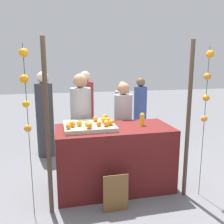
% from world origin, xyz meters
% --- Properties ---
extents(ground_plane, '(24.00, 24.00, 0.00)m').
position_xyz_m(ground_plane, '(0.00, 0.00, 0.00)').
color(ground_plane, slate).
extents(stall_counter, '(1.70, 0.80, 0.95)m').
position_xyz_m(stall_counter, '(0.00, 0.00, 0.47)').
color(stall_counter, '#5B1919').
rests_on(stall_counter, ground_plane).
extents(orange_tray, '(0.72, 0.64, 0.06)m').
position_xyz_m(orange_tray, '(-0.36, 0.05, 0.98)').
color(orange_tray, '#B2AD99').
rests_on(orange_tray, stall_counter).
extents(orange_0, '(0.09, 0.09, 0.09)m').
position_xyz_m(orange_0, '(-0.10, 0.03, 1.05)').
color(orange_0, orange).
rests_on(orange_0, orange_tray).
extents(orange_1, '(0.08, 0.08, 0.08)m').
position_xyz_m(orange_1, '(-0.13, 0.10, 1.05)').
color(orange_1, orange).
rests_on(orange_1, orange_tray).
extents(orange_2, '(0.08, 0.08, 0.08)m').
position_xyz_m(orange_2, '(-0.51, -0.04, 1.05)').
color(orange_2, orange).
rests_on(orange_2, orange_tray).
extents(orange_3, '(0.07, 0.07, 0.07)m').
position_xyz_m(orange_3, '(-0.25, -0.11, 1.05)').
color(orange_3, orange).
rests_on(orange_3, orange_tray).
extents(orange_4, '(0.09, 0.09, 0.09)m').
position_xyz_m(orange_4, '(-0.15, -0.14, 1.05)').
color(orange_4, orange).
rests_on(orange_4, orange_tray).
extents(orange_5, '(0.09, 0.09, 0.09)m').
position_xyz_m(orange_5, '(-0.08, 0.28, 1.05)').
color(orange_5, orange).
rests_on(orange_5, orange_tray).
extents(orange_6, '(0.09, 0.09, 0.09)m').
position_xyz_m(orange_6, '(-0.61, -0.07, 1.05)').
color(orange_6, orange).
rests_on(orange_6, orange_tray).
extents(orange_7, '(0.08, 0.08, 0.08)m').
position_xyz_m(orange_7, '(-0.07, -0.09, 1.05)').
color(orange_7, orange).
rests_on(orange_7, orange_tray).
extents(orange_8, '(0.09, 0.09, 0.09)m').
position_xyz_m(orange_8, '(-0.40, -0.20, 1.05)').
color(orange_8, orange).
rests_on(orange_8, orange_tray).
extents(orange_9, '(0.08, 0.08, 0.08)m').
position_xyz_m(orange_9, '(-0.25, 0.18, 1.05)').
color(orange_9, orange).
rests_on(orange_9, orange_tray).
extents(orange_10, '(0.07, 0.07, 0.07)m').
position_xyz_m(orange_10, '(-0.41, -0.08, 1.05)').
color(orange_10, orange).
rests_on(orange_10, orange_tray).
extents(orange_11, '(0.07, 0.07, 0.07)m').
position_xyz_m(orange_11, '(-0.67, -0.16, 1.05)').
color(orange_11, orange).
rests_on(orange_11, orange_tray).
extents(juice_bottle, '(0.07, 0.07, 0.19)m').
position_xyz_m(juice_bottle, '(0.43, 0.01, 1.04)').
color(juice_bottle, gold).
rests_on(juice_bottle, stall_counter).
extents(chalkboard_sign, '(0.33, 0.03, 0.51)m').
position_xyz_m(chalkboard_sign, '(-0.13, -0.61, 0.24)').
color(chalkboard_sign, brown).
rests_on(chalkboard_sign, ground_plane).
extents(vendor_left, '(0.34, 0.34, 1.70)m').
position_xyz_m(vendor_left, '(-0.42, 0.62, 0.79)').
color(vendor_left, '#99999E').
rests_on(vendor_left, ground_plane).
extents(vendor_right, '(0.31, 0.31, 1.55)m').
position_xyz_m(vendor_right, '(0.31, 0.62, 0.72)').
color(vendor_right, '#99999E').
rests_on(vendor_right, ground_plane).
extents(crowd_person_0, '(0.34, 0.34, 1.70)m').
position_xyz_m(crowd_person_0, '(-0.19, 1.87, 0.79)').
color(crowd_person_0, maroon).
rests_on(crowd_person_0, ground_plane).
extents(crowd_person_1, '(0.31, 0.31, 1.53)m').
position_xyz_m(crowd_person_1, '(1.14, 2.08, 0.71)').
color(crowd_person_1, '#384C8C').
rests_on(crowd_person_1, ground_plane).
extents(crowd_person_2, '(0.34, 0.34, 1.71)m').
position_xyz_m(crowd_person_2, '(-1.04, 1.60, 0.79)').
color(crowd_person_2, '#333338').
rests_on(crowd_person_2, ground_plane).
extents(crowd_person_3, '(0.30, 0.30, 1.50)m').
position_xyz_m(crowd_person_3, '(0.53, 1.51, 0.70)').
color(crowd_person_3, '#99999E').
rests_on(crowd_person_3, ground_plane).
extents(canopy_post_left, '(0.06, 0.06, 2.18)m').
position_xyz_m(canopy_post_left, '(-0.93, -0.44, 1.09)').
color(canopy_post_left, '#473828').
rests_on(canopy_post_left, ground_plane).
extents(canopy_post_right, '(0.06, 0.06, 2.18)m').
position_xyz_m(canopy_post_right, '(0.93, -0.44, 1.09)').
color(canopy_post_right, '#473828').
rests_on(canopy_post_right, ground_plane).
extents(garland_strand_left, '(0.11, 0.11, 2.09)m').
position_xyz_m(garland_strand_left, '(-1.15, -0.45, 1.59)').
color(garland_strand_left, '#2D4C23').
rests_on(garland_strand_left, ground_plane).
extents(garland_strand_right, '(0.11, 0.10, 2.09)m').
position_xyz_m(garland_strand_right, '(1.15, -0.49, 1.59)').
color(garland_strand_right, '#2D4C23').
rests_on(garland_strand_right, ground_plane).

